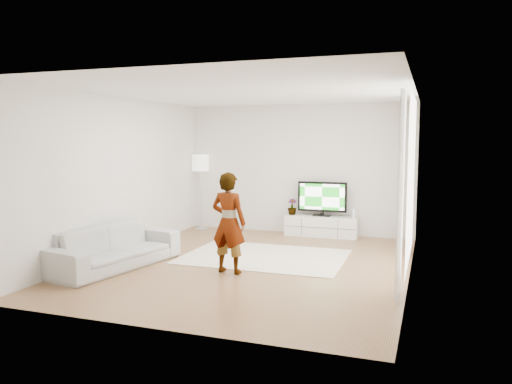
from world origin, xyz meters
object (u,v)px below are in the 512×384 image
(floor_lamp, at_px, (200,166))
(player, at_px, (229,223))
(television, at_px, (322,197))
(sofa, at_px, (114,247))
(media_console, at_px, (322,226))
(rug, at_px, (264,257))

(floor_lamp, bearing_deg, player, -58.12)
(television, xyz_separation_m, sofa, (-2.61, -3.70, -0.49))
(television, xyz_separation_m, floor_lamp, (-2.80, -0.09, 0.62))
(media_console, height_order, rug, media_console)
(sofa, bearing_deg, television, -24.90)
(media_console, bearing_deg, floor_lamp, -178.67)
(player, bearing_deg, television, -95.16)
(floor_lamp, bearing_deg, sofa, -86.95)
(media_console, relative_size, sofa, 0.67)
(media_console, height_order, sofa, sofa)
(media_console, height_order, television, television)
(media_console, relative_size, player, 0.99)
(rug, relative_size, floor_lamp, 1.63)
(media_console, xyz_separation_m, sofa, (-2.61, -3.67, 0.12))
(sofa, bearing_deg, rug, -44.25)
(media_console, height_order, player, player)
(media_console, relative_size, television, 1.47)
(media_console, distance_m, sofa, 4.51)
(rug, height_order, floor_lamp, floor_lamp)
(player, xyz_separation_m, floor_lamp, (-2.07, 3.32, 0.66))
(media_console, distance_m, rug, 2.28)
(media_console, distance_m, television, 0.61)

